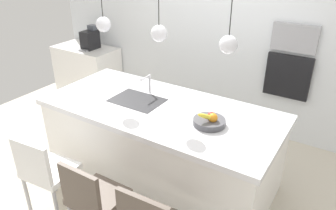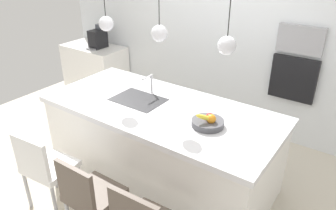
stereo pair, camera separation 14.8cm
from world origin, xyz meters
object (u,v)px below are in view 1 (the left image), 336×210
microwave (295,38)px  oven (288,76)px  fruit_bowl (210,121)px  chair_middle (93,197)px  coffee_machine (90,39)px  chair_near (45,170)px

microwave → oven: bearing=0.0°
fruit_bowl → oven: size_ratio=0.55×
chair_middle → coffee_machine: bearing=134.2°
coffee_machine → chair_near: coffee_machine is taller
chair_near → chair_middle: chair_near is taller
chair_middle → microwave: bearing=71.0°
fruit_bowl → oven: 1.67m
fruit_bowl → chair_near: bearing=-141.1°
oven → chair_near: (-1.53, -2.62, -0.40)m
fruit_bowl → oven: bearing=79.3°
oven → chair_near: oven is taller
fruit_bowl → chair_middle: (-0.60, -0.99, -0.46)m
chair_near → fruit_bowl: bearing=38.9°
fruit_bowl → chair_middle: size_ratio=0.36×
fruit_bowl → oven: oven is taller
fruit_bowl → microwave: (0.31, 1.64, 0.47)m
coffee_machine → microwave: (3.17, 0.30, 0.41)m
oven → microwave: bearing=180.0°
microwave → chair_middle: (-0.91, -2.63, -0.93)m
coffee_machine → chair_middle: size_ratio=0.44×
oven → chair_near: bearing=-120.3°
fruit_bowl → coffee_machine: 3.16m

